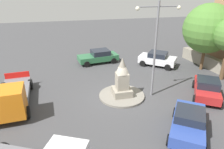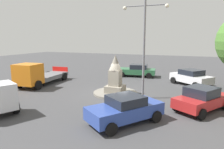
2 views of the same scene
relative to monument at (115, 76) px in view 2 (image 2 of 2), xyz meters
The scene contains 9 objects.
ground_plane 1.48m from the monument, ahead, with size 80.00×80.00×0.00m, color #424244.
traffic_island 1.40m from the monument, ahead, with size 3.53×3.53×0.16m, color gray.
monument is the anchor object (origin of this frame).
streetlamp 3.71m from the monument, ahead, with size 3.27×0.28×7.09m.
car_blue_approaching 5.72m from the monument, 63.55° to the right, with size 3.79×4.33×1.48m.
car_white_parked_left 8.02m from the monument, 45.36° to the left, with size 4.10×3.83×1.51m.
car_red_waiting 6.58m from the monument, 13.73° to the right, with size 3.54×4.18×1.51m.
car_green_passing 8.13m from the monument, 92.68° to the left, with size 4.58×2.53×1.45m.
truck_orange_far_side 7.84m from the monument, behind, with size 2.64×6.17×2.24m.
Camera 2 is at (5.69, -14.81, 4.45)m, focal length 32.37 mm.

